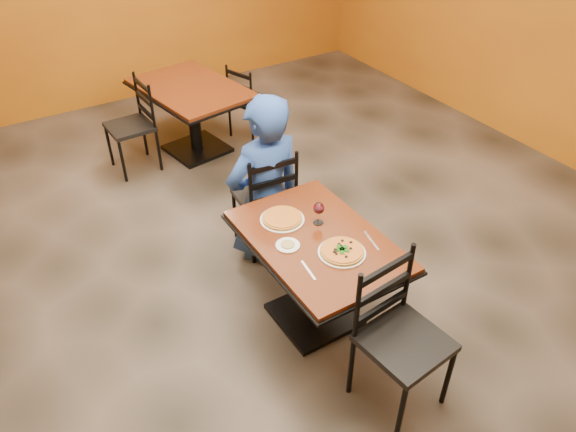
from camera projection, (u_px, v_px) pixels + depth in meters
floor at (280, 277)px, 4.41m from camera, size 7.00×8.00×0.01m
table_main at (316, 260)px, 3.74m from camera, size 0.83×1.23×0.75m
table_second at (192, 104)px, 5.74m from camera, size 1.08×1.43×0.75m
chair_main_near at (405, 343)px, 3.21m from camera, size 0.51×0.51×1.03m
chair_main_far at (264, 197)px, 4.49m from camera, size 0.47×0.47×0.96m
chair_second_left at (130, 127)px, 5.50m from camera, size 0.44×0.44×0.94m
chair_second_right at (251, 101)px, 6.12m from camera, size 0.49×0.49×0.85m
diner at (265, 179)px, 4.29m from camera, size 0.70×0.48×1.42m
plate_main at (342, 253)px, 3.50m from camera, size 0.31×0.31×0.01m
pizza_main at (342, 251)px, 3.49m from camera, size 0.28×0.28×0.02m
plate_far at (282, 220)px, 3.78m from camera, size 0.31×0.31×0.01m
pizza_far at (282, 218)px, 3.77m from camera, size 0.28×0.28×0.02m
side_plate at (288, 245)px, 3.56m from camera, size 0.16×0.16×0.01m
dip at (288, 244)px, 3.55m from camera, size 0.09×0.09×0.01m
wine_glass at (319, 212)px, 3.71m from camera, size 0.08×0.08×0.18m
fork at (308, 270)px, 3.37m from camera, size 0.04×0.19×0.00m
knife at (371, 240)px, 3.60m from camera, size 0.06×0.21×0.00m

